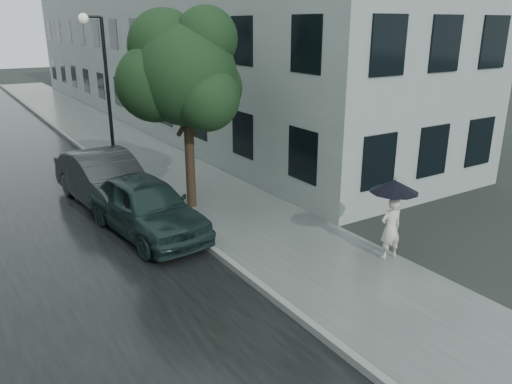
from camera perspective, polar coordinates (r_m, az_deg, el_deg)
ground at (r=11.24m, az=6.83°, el=-8.53°), size 120.00×120.00×0.00m
sidewalk at (r=21.38m, az=-13.37°, el=4.35°), size 3.50×60.00×0.01m
kerb_near at (r=20.86m, az=-18.10°, el=3.78°), size 0.15×60.00×0.15m
building_near at (r=29.66m, az=-9.28°, el=17.27°), size 7.02×36.00×9.00m
pedestrian at (r=11.67m, az=15.14°, el=-4.02°), size 0.58×0.43×1.46m
umbrella at (r=11.32m, az=15.54°, el=0.67°), size 1.39×1.39×1.00m
street_tree at (r=14.13m, az=-8.18°, el=13.28°), size 3.62×3.29×5.60m
lamp_post at (r=18.05m, az=-17.09°, el=11.49°), size 0.83×0.45×5.44m
car_near at (r=12.91m, az=-12.44°, el=-1.56°), size 2.18×4.48×1.47m
car_far at (r=15.38m, az=-16.82°, el=1.46°), size 2.01×4.76×1.53m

